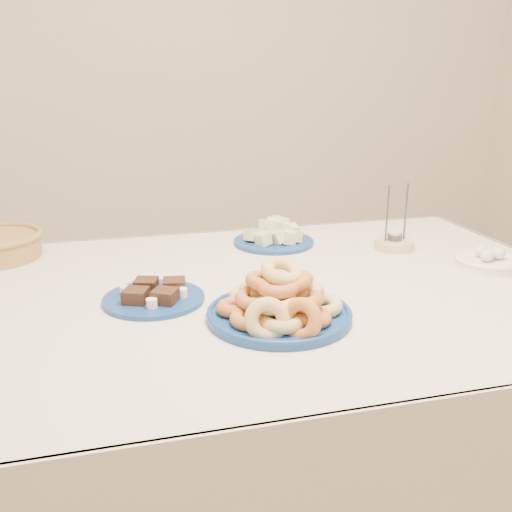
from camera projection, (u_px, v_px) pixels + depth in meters
name	position (u px, v px, depth m)	size (l,w,h in m)	color
dining_table	(251.00, 329.00, 1.42)	(1.71, 1.11, 0.75)	brown
donut_platter	(280.00, 304.00, 1.20)	(0.40, 0.40, 0.14)	navy
melon_plate	(275.00, 237.00, 1.75)	(0.28, 0.28, 0.08)	navy
brownie_plate	(154.00, 296.00, 1.31)	(0.26, 0.26, 0.04)	navy
candle_holder	(394.00, 243.00, 1.70)	(0.14, 0.14, 0.20)	tan
egg_bowl	(488.00, 260.00, 1.54)	(0.23, 0.23, 0.06)	white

